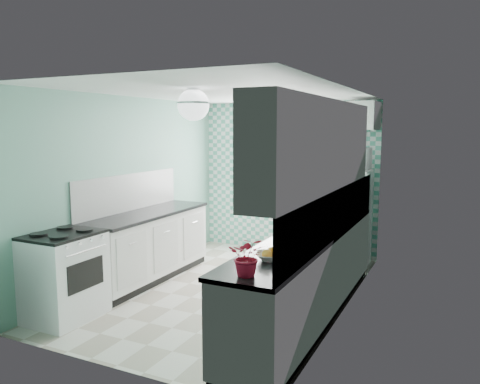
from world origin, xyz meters
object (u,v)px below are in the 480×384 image
at_px(fruit_bowl, 271,256).
at_px(potted_plant, 248,256).
at_px(fridge, 347,218).
at_px(stove, 64,275).
at_px(microwave, 349,159).
at_px(ceiling_light, 193,104).
at_px(sink, 332,220).

distance_m(fruit_bowl, potted_plant, 0.50).
bearing_deg(fridge, stove, -127.37).
distance_m(stove, microwave, 4.23).
height_order(ceiling_light, stove, ceiling_light).
distance_m(ceiling_light, stove, 2.32).
relative_size(ceiling_light, sink, 0.66).
xyz_separation_m(stove, microwave, (2.31, 3.36, 1.13)).
bearing_deg(ceiling_light, fridge, 66.80).
bearing_deg(fruit_bowl, ceiling_light, 148.99).
bearing_deg(microwave, fridge, 55.96).
xyz_separation_m(ceiling_light, fridge, (1.11, 2.59, -1.60)).
bearing_deg(sink, stove, -135.82).
bearing_deg(potted_plant, microwave, 91.36).
height_order(ceiling_light, microwave, ceiling_light).
xyz_separation_m(ceiling_light, sink, (1.20, 1.33, -1.39)).
distance_m(fridge, microwave, 0.89).
xyz_separation_m(fridge, potted_plant, (0.09, -3.80, 0.37)).
relative_size(potted_plant, microwave, 0.52).
xyz_separation_m(potted_plant, microwave, (-0.09, 3.80, 0.52)).
distance_m(fridge, stove, 4.08).
height_order(fridge, stove, fridge).
distance_m(sink, potted_plant, 2.54).
height_order(fridge, potted_plant, fridge).
bearing_deg(microwave, fruit_bowl, 92.74).
bearing_deg(microwave, stove, 56.65).
relative_size(fridge, sink, 2.73).
relative_size(fruit_bowl, potted_plant, 0.86).
bearing_deg(sink, fridge, 97.42).
relative_size(stove, potted_plant, 2.97).
relative_size(sink, potted_plant, 1.69).
height_order(sink, potted_plant, sink).
xyz_separation_m(fridge, stove, (-2.31, -3.36, -0.24)).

